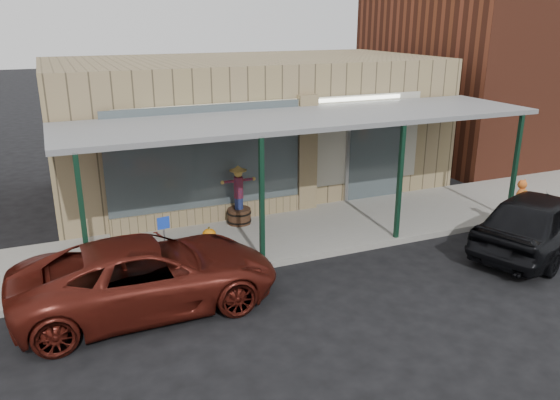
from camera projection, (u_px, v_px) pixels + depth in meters
name	position (u px, v px, depth m)	size (l,w,h in m)	color
ground	(382.00, 294.00, 11.21)	(120.00, 120.00, 0.00)	black
sidewalk	(306.00, 231.00, 14.33)	(40.00, 3.20, 0.15)	gray
storefront	(246.00, 125.00, 17.67)	(12.00, 6.25, 4.20)	#8C7756
awning	(309.00, 120.00, 13.37)	(12.00, 3.00, 3.04)	gray
block_buildings_near	(290.00, 67.00, 18.79)	(61.00, 8.00, 8.00)	brown
barrel_scarecrow	(239.00, 204.00, 14.47)	(0.97, 0.67, 1.60)	#4A2E1D
barrel_pumpkin	(210.00, 245.00, 12.60)	(0.62, 0.62, 0.70)	#4A2E1D
handicap_sign	(164.00, 237.00, 11.54)	(0.26, 0.05, 1.28)	gray
parked_sedan	(540.00, 221.00, 13.05)	(4.83, 3.31, 1.53)	black
car_maroon	(148.00, 274.00, 10.48)	(2.31, 5.02, 1.39)	#561811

